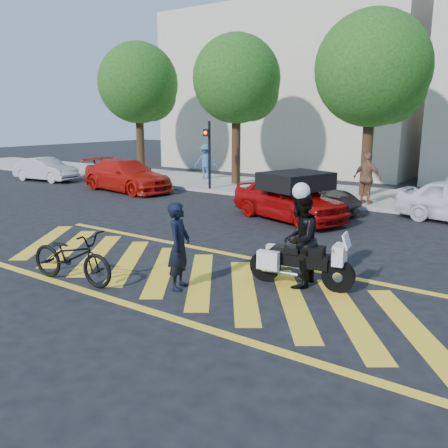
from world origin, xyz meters
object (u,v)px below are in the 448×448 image
Objects in this scene: officer_bike at (179,246)px; bicycle at (72,257)px; officer_moto at (299,239)px; red_convertible at (289,198)px; parked_left at (127,175)px; parked_mid_left at (301,196)px; police_motorcycle at (299,261)px; parked_far_left at (46,169)px.

officer_bike is 0.83× the size of bicycle.
officer_moto reaches higher than red_convertible.
bicycle is at bearing -131.89° from parked_left.
parked_mid_left is (8.91, 0.00, -0.13)m from parked_left.
officer_moto is at bearing -161.23° from parked_mid_left.
officer_bike is 2.43m from officer_moto.
bicycle is 4.73m from officer_moto.
parked_left is at bearing -128.51° from officer_moto.
officer_bike is 8.61m from parked_mid_left.
officer_bike reaches higher than police_motorcycle.
red_convertible is at bearing -11.31° from officer_bike.
parked_mid_left is (-0.20, 1.39, -0.15)m from red_convertible.
officer_moto reaches higher than officer_bike.
bicycle is 0.49× the size of red_convertible.
parked_mid_left is at bearing -10.65° from bicycle.
parked_left is 1.17× the size of parked_mid_left.
red_convertible is (-3.10, 5.59, -0.25)m from officer_moto.
parked_left reaches higher than parked_far_left.
officer_moto is 0.46× the size of parked_mid_left.
officer_bike is 0.42× the size of parked_mid_left.
officer_moto is at bearing -117.22° from parked_far_left.
parked_mid_left reaches higher than bicycle.
parked_far_left is (-18.40, 6.98, -0.37)m from officer_moto.
bicycle is at bearing -167.12° from red_convertible.
bicycle is 8.15m from red_convertible.
parked_left is (-12.23, 6.99, 0.20)m from police_motorcycle.
parked_left is at bearing 100.42° from red_convertible.
bicycle is at bearing -66.52° from officer_moto.
bicycle is 0.97× the size of police_motorcycle.
police_motorcycle is 0.51× the size of red_convertible.
officer_bike reaches higher than bicycle.
parked_left is at bearing 141.51° from police_motorcycle.
parked_mid_left is (-3.32, 6.99, 0.06)m from police_motorcycle.
officer_bike is 0.35× the size of parked_left.
police_motorcycle is 0.44× the size of parked_left.
red_convertible is (0.89, 8.10, 0.18)m from bicycle.
bicycle is 0.57× the size of parked_far_left.
bicycle is at bearing -129.81° from parked_far_left.
parked_far_left is at bearing 41.94° from officer_bike.
red_convertible is at bearing -159.75° from officer_moto.
red_convertible is 1.16× the size of parked_far_left.
police_motorcycle is at bearing 61.65° from officer_moto.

